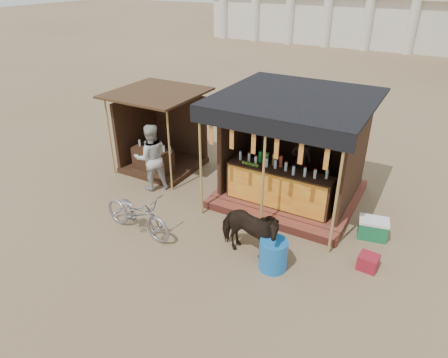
% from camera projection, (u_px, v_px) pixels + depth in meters
% --- Properties ---
extents(ground, '(120.00, 120.00, 0.00)m').
position_uv_depth(ground, '(187.00, 255.00, 8.51)').
color(ground, '#846B4C').
rests_on(ground, ground).
extents(main_stall, '(3.60, 3.61, 2.78)m').
position_uv_depth(main_stall, '(292.00, 163.00, 10.18)').
color(main_stall, brown).
rests_on(main_stall, ground).
extents(secondary_stall, '(2.40, 2.40, 2.38)m').
position_uv_depth(secondary_stall, '(159.00, 140.00, 11.97)').
color(secondary_stall, '#382314').
rests_on(secondary_stall, ground).
extents(cow, '(1.51, 0.76, 1.25)m').
position_uv_depth(cow, '(249.00, 232.00, 8.19)').
color(cow, black).
rests_on(cow, ground).
extents(motorbike, '(1.98, 0.85, 1.01)m').
position_uv_depth(motorbike, '(137.00, 213.00, 9.03)').
color(motorbike, gray).
rests_on(motorbike, ground).
extents(bystander, '(1.14, 1.14, 1.86)m').
position_uv_depth(bystander, '(151.00, 157.00, 10.68)').
color(bystander, '#B9B8B2').
rests_on(bystander, ground).
extents(blue_barrel, '(0.66, 0.66, 0.65)m').
position_uv_depth(blue_barrel, '(273.00, 255.00, 8.01)').
color(blue_barrel, '#1864B6').
rests_on(blue_barrel, ground).
extents(red_crate, '(0.40, 0.38, 0.32)m').
position_uv_depth(red_crate, '(368.00, 262.00, 8.06)').
color(red_crate, maroon).
rests_on(red_crate, ground).
extents(cooler, '(0.71, 0.56, 0.46)m').
position_uv_depth(cooler, '(373.00, 228.00, 8.98)').
color(cooler, '#186D3E').
rests_on(cooler, ground).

